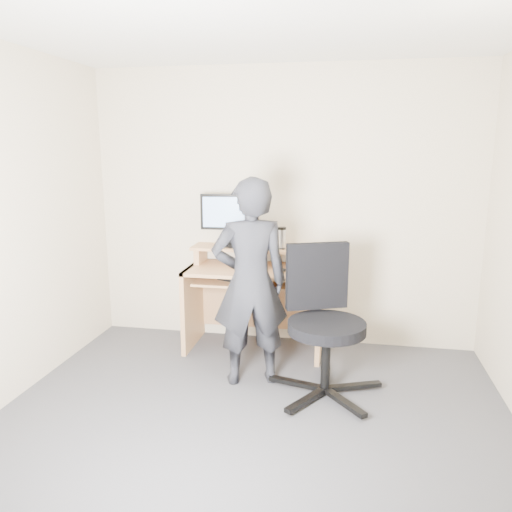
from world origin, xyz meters
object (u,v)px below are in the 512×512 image
(desk, at_px, (257,288))
(person, at_px, (250,283))
(monitor, at_px, (228,215))
(office_chair, at_px, (323,316))

(desk, height_order, person, person)
(desk, distance_m, monitor, 0.70)
(monitor, relative_size, person, 0.32)
(desk, height_order, office_chair, office_chair)
(desk, relative_size, person, 0.76)
(desk, height_order, monitor, monitor)
(monitor, relative_size, office_chair, 0.47)
(monitor, bearing_deg, person, -69.13)
(desk, relative_size, monitor, 2.40)
(office_chair, height_order, person, person)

